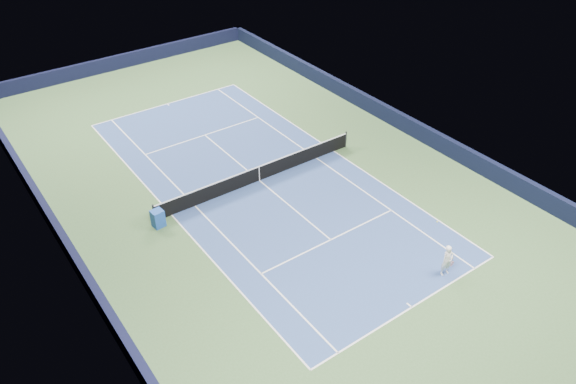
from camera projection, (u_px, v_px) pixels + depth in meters
ground at (259, 181)px, 31.87m from camera, size 40.00×40.00×0.00m
wall_far at (122, 61)px, 44.66m from camera, size 22.00×0.35×1.10m
wall_right at (397, 119)px, 36.70m from camera, size 0.35×40.00×1.10m
wall_left at (67, 247)px, 26.41m from camera, size 0.35×40.00×1.10m
court_surface at (259, 181)px, 31.87m from camera, size 10.97×23.77×0.01m
baseline_far at (167, 104)px, 39.72m from camera, size 10.97×0.08×0.00m
baseline_near at (412, 307)px, 24.01m from camera, size 10.97×0.08×0.00m
sideline_doubles_right at (334, 151)px, 34.48m from camera, size 0.08×23.77×0.00m
sideline_doubles_left at (172, 215)px, 29.26m from camera, size 0.08×23.77×0.00m
sideline_singles_right at (316, 158)px, 33.82m from camera, size 0.08×23.77×0.00m
sideline_singles_left at (195, 206)px, 29.91m from camera, size 0.08×23.77×0.00m
service_line_far at (205, 135)px, 36.10m from camera, size 8.23×0.08×0.00m
service_line_near at (331, 240)px, 27.64m from camera, size 8.23×0.08×0.00m
center_service_line at (259, 180)px, 31.87m from camera, size 0.08×12.80×0.00m
center_mark_far at (168, 105)px, 39.62m from camera, size 0.08×0.30×0.00m
center_mark_near at (409, 305)px, 24.11m from camera, size 0.08×0.30×0.00m
tennis_net at (259, 173)px, 31.58m from camera, size 12.90×0.10×1.07m
sponsor_cube at (158, 218)px, 28.27m from camera, size 0.66×0.59×0.95m
tennis_player at (447, 260)px, 25.25m from camera, size 0.78×1.26×2.36m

